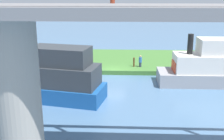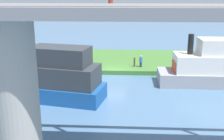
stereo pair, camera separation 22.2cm
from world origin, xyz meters
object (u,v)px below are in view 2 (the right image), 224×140
(person_on_bank, at_px, (141,61))
(skiff_small, at_px, (51,78))
(bridge_pylon, at_px, (17,101))
(mooring_post, at_px, (134,62))
(motorboat_red, at_px, (213,66))

(person_on_bank, height_order, skiff_small, skiff_small)
(person_on_bank, bearing_deg, bridge_pylon, 70.62)
(mooring_post, height_order, motorboat_red, motorboat_red)
(mooring_post, relative_size, skiff_small, 0.10)
(bridge_pylon, distance_m, motorboat_red, 20.67)
(person_on_bank, distance_m, motorboat_red, 8.38)
(mooring_post, distance_m, skiff_small, 12.01)
(bridge_pylon, distance_m, mooring_post, 21.00)
(bridge_pylon, height_order, skiff_small, bridge_pylon)
(person_on_bank, xyz_separation_m, mooring_post, (0.75, -0.09, -0.16))
(mooring_post, bearing_deg, bridge_pylon, 72.66)
(motorboat_red, bearing_deg, skiff_small, 16.92)
(person_on_bank, height_order, motorboat_red, motorboat_red)
(skiff_small, bearing_deg, mooring_post, -128.87)
(bridge_pylon, bearing_deg, skiff_small, -82.82)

